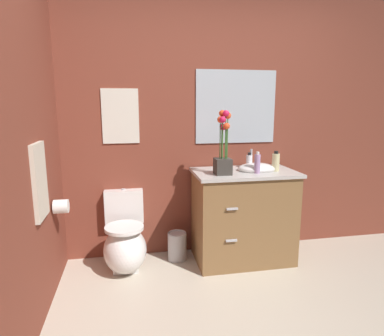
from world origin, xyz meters
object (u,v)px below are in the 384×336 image
at_px(toilet, 125,243).
at_px(hanging_towel, 40,181).
at_px(soap_bottle, 276,162).
at_px(flower_vase, 224,151).
at_px(hand_wash_bottle, 249,161).
at_px(toilet_paper_roll, 61,206).
at_px(lotion_bottle, 257,163).
at_px(wall_poster, 120,116).
at_px(trash_bin, 177,246).
at_px(vanity_cabinet, 243,215).
at_px(wall_mirror, 236,107).

distance_m(toilet, hanging_towel, 1.05).
height_order(toilet, soap_bottle, soap_bottle).
relative_size(flower_vase, soap_bottle, 3.01).
height_order(flower_vase, hand_wash_bottle, flower_vase).
distance_m(soap_bottle, toilet_paper_roll, 1.89).
bearing_deg(flower_vase, lotion_bottle, -2.64).
relative_size(flower_vase, lotion_bottle, 2.90).
bearing_deg(lotion_bottle, soap_bottle, 16.94).
distance_m(flower_vase, wall_poster, 1.00).
distance_m(trash_bin, hanging_towel, 1.46).
distance_m(vanity_cabinet, soap_bottle, 0.58).
height_order(flower_vase, soap_bottle, flower_vase).
relative_size(soap_bottle, lotion_bottle, 0.96).
distance_m(hand_wash_bottle, wall_mirror, 0.54).
xyz_separation_m(flower_vase, toilet_paper_roll, (-1.35, -0.07, -0.40)).
xyz_separation_m(toilet, hanging_towel, (-0.54, -0.54, 0.72)).
xyz_separation_m(lotion_bottle, wall_mirror, (-0.08, 0.41, 0.49)).
bearing_deg(hand_wash_bottle, flower_vase, -144.22).
xyz_separation_m(vanity_cabinet, trash_bin, (-0.62, 0.11, -0.31)).
bearing_deg(wall_mirror, flower_vase, -120.72).
distance_m(trash_bin, toilet_paper_roll, 1.15).
xyz_separation_m(soap_bottle, hanging_towel, (-1.92, -0.46, 0.01)).
bearing_deg(wall_poster, hand_wash_bottle, -7.44).
distance_m(lotion_bottle, hanging_towel, 1.76).
bearing_deg(toilet_paper_roll, wall_poster, 43.94).
height_order(toilet, wall_poster, wall_poster).
bearing_deg(flower_vase, wall_mirror, 59.28).
bearing_deg(toilet, toilet_paper_roll, -157.80).
bearing_deg(flower_vase, hanging_towel, -163.77).
bearing_deg(soap_bottle, hanging_towel, -166.59).
bearing_deg(hand_wash_bottle, toilet_paper_roll, -169.65).
xyz_separation_m(hand_wash_bottle, toilet_paper_roll, (-1.68, -0.31, -0.26)).
distance_m(vanity_cabinet, hand_wash_bottle, 0.52).
distance_m(soap_bottle, lotion_bottle, 0.21).
height_order(toilet, lotion_bottle, lotion_bottle).
bearing_deg(soap_bottle, hand_wash_bottle, 134.63).
xyz_separation_m(vanity_cabinet, hanging_towel, (-1.65, -0.51, 0.52)).
height_order(soap_bottle, toilet_paper_roll, soap_bottle).
xyz_separation_m(toilet, wall_mirror, (1.11, 0.27, 1.21)).
relative_size(soap_bottle, hanging_towel, 0.36).
distance_m(vanity_cabinet, hanging_towel, 1.80).
xyz_separation_m(flower_vase, lotion_bottle, (0.31, -0.01, -0.12)).
relative_size(toilet, trash_bin, 2.54).
xyz_separation_m(flower_vase, wall_poster, (-0.87, 0.39, 0.29)).
bearing_deg(toilet, lotion_bottle, -6.75).
distance_m(wall_poster, toilet_paper_roll, 0.96).
height_order(flower_vase, wall_poster, wall_poster).
height_order(toilet, trash_bin, toilet).
bearing_deg(hand_wash_bottle, toilet, -174.73).
xyz_separation_m(hanging_towel, toilet_paper_roll, (0.06, 0.34, -0.29)).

